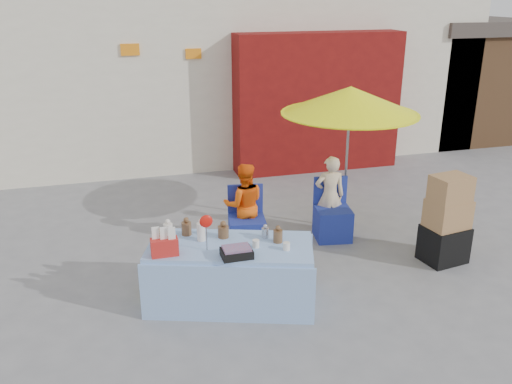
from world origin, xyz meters
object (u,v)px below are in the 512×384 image
object	(u,v)px
market_table	(230,273)
vendor_beige	(330,196)
chair_right	(332,221)
chair_left	(247,231)
box_stack	(446,223)
vendor_orange	(244,205)
umbrella	(350,101)

from	to	relation	value
market_table	vendor_beige	size ratio (longest dim) A/B	1.72
market_table	chair_right	bearing A→B (deg)	53.80
chair_right	vendor_beige	bearing A→B (deg)	100.08
market_table	chair_left	world-z (taller)	market_table
chair_left	vendor_beige	bearing A→B (deg)	15.17
vendor_beige	box_stack	bearing A→B (deg)	142.17
market_table	vendor_orange	distance (m)	1.50
chair_left	umbrella	size ratio (longest dim) A/B	0.41
chair_right	vendor_orange	distance (m)	1.30
vendor_orange	umbrella	bearing A→B (deg)	-165.45
chair_left	vendor_beige	xyz separation A→B (m)	(1.25, 0.13, 0.33)
vendor_beige	umbrella	world-z (taller)	umbrella
umbrella	box_stack	xyz separation A→B (m)	(0.81, -1.33, -1.35)
vendor_beige	vendor_orange	bearing A→B (deg)	9.02
chair_left	box_stack	bearing A→B (deg)	-14.92
vendor_orange	box_stack	size ratio (longest dim) A/B	1.00
chair_right	chair_left	bearing A→B (deg)	-170.98
vendor_beige	umbrella	distance (m)	1.35
box_stack	vendor_orange	bearing A→B (deg)	153.40
vendor_orange	vendor_beige	bearing A→B (deg)	-170.98
chair_left	vendor_orange	world-z (taller)	vendor_orange
market_table	umbrella	size ratio (longest dim) A/B	0.96
umbrella	vendor_beige	bearing A→B (deg)	-153.43
vendor_orange	chair_right	bearing A→B (deg)	-177.10
vendor_beige	box_stack	xyz separation A→B (m)	(1.11, -1.18, -0.04)
market_table	chair_left	distance (m)	1.37
umbrella	vendor_orange	bearing A→B (deg)	-174.47
chair_left	chair_right	bearing A→B (deg)	9.02
market_table	box_stack	xyz separation A→B (m)	(2.88, 0.21, 0.18)
vendor_orange	vendor_beige	distance (m)	1.25
box_stack	market_table	bearing A→B (deg)	-175.81
market_table	chair_right	size ratio (longest dim) A/B	2.37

